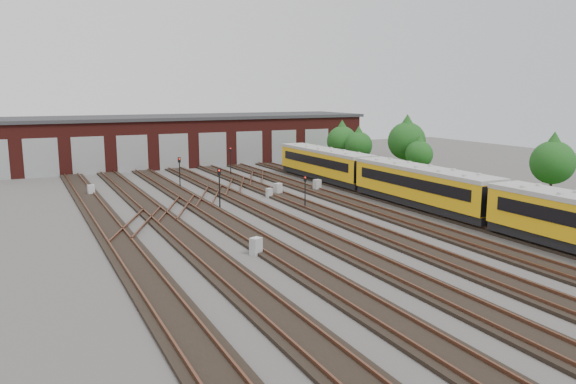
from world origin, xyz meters
name	(u,v)px	position (x,y,z in m)	size (l,w,h in m)	color
ground	(325,226)	(0.00, 0.00, 0.00)	(120.00, 120.00, 0.00)	#43403E
track_network	(319,223)	(-0.17, 0.59, 0.11)	(30.40, 70.00, 0.33)	black
maintenance_shed	(177,139)	(-0.01, 39.97, 3.20)	(51.00, 12.50, 6.35)	#4B1612
grass_verge	(439,186)	(19.00, 10.00, 0.03)	(8.00, 55.00, 0.05)	#27531B
metro_train	(422,186)	(10.00, 1.65, 1.95)	(2.88, 47.35, 3.17)	black
signal_mast_0	(219,183)	(-4.73, 9.12, 2.16)	(0.32, 0.30, 3.36)	black
signal_mast_1	(180,169)	(-5.18, 19.69, 2.03)	(0.26, 0.25, 3.17)	black
signal_mast_2	(231,157)	(2.44, 25.98, 2.12)	(0.30, 0.29, 3.32)	black
signal_mast_3	(305,188)	(1.31, 5.57, 1.81)	(0.27, 0.26, 2.83)	black
relay_cabinet_0	(256,246)	(-7.19, -4.41, 0.52)	(0.62, 0.52, 1.04)	#B2B5B8
relay_cabinet_1	(91,190)	(-13.48, 20.08, 0.49)	(0.59, 0.49, 0.99)	#B2B5B8
relay_cabinet_2	(278,189)	(2.22, 12.76, 0.55)	(0.66, 0.55, 1.09)	#B2B5B8
relay_cabinet_3	(269,193)	(0.93, 11.83, 0.43)	(0.51, 0.43, 0.86)	#B2B5B8
relay_cabinet_4	(317,185)	(6.56, 13.07, 0.55)	(0.66, 0.55, 1.10)	#B2B5B8
tree_0	(342,138)	(16.69, 25.16, 3.93)	(3.69, 3.69, 6.11)	#302015
tree_1	(359,142)	(17.51, 22.71, 3.52)	(3.31, 3.31, 5.49)	#302015
tree_2	(407,136)	(20.17, 16.94, 4.52)	(4.25, 4.25, 7.04)	#302015
tree_3	(419,151)	(19.64, 14.05, 3.17)	(2.98, 2.98, 4.94)	#302015
tree_4	(553,157)	(21.77, -0.99, 3.97)	(3.73, 3.73, 6.18)	#302015
bush_0	(502,202)	(16.00, -1.10, 0.59)	(1.19, 1.19, 1.19)	#134213
bush_1	(374,164)	(19.94, 22.96, 0.69)	(1.39, 1.39, 1.39)	#134213
bush_2	(337,155)	(21.44, 34.08, 0.70)	(1.40, 1.40, 1.40)	#134213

